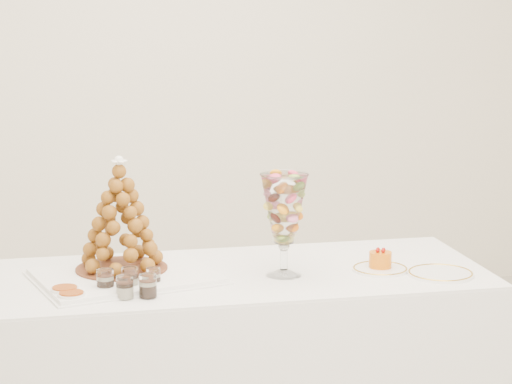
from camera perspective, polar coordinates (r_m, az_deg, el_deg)
name	(u,v)px	position (r m, az deg, el deg)	size (l,w,h in m)	color
buffet_table	(230,366)	(3.64, -1.49, -9.94)	(1.87, 0.85, 0.70)	white
lace_tray	(126,276)	(3.49, -7.44, -4.80)	(0.58, 0.44, 0.02)	white
macaron_vase	(284,210)	(3.45, 1.62, -1.04)	(0.16, 0.16, 0.36)	white
cake_plate	(380,269)	(3.59, 7.10, -4.40)	(0.20, 0.20, 0.01)	white
spare_plate	(440,274)	(3.57, 10.49, -4.62)	(0.23, 0.23, 0.01)	white
verrine_a	(105,281)	(3.34, -8.61, -5.03)	(0.06, 0.06, 0.08)	white
verrine_b	(130,279)	(3.35, -7.23, -4.94)	(0.06, 0.06, 0.08)	white
verrine_c	(153,277)	(3.38, -5.88, -4.88)	(0.05, 0.05, 0.06)	white
verrine_d	(125,287)	(3.26, -7.50, -5.43)	(0.06, 0.06, 0.08)	white
verrine_e	(148,286)	(3.26, -6.20, -5.37)	(0.06, 0.06, 0.08)	white
ramekin_back	(65,292)	(3.32, -10.87, -5.64)	(0.09, 0.09, 0.03)	white
ramekin_front	(72,297)	(3.26, -10.50, -5.94)	(0.09, 0.09, 0.03)	white
croquembouche	(120,215)	(3.50, -7.76, -1.30)	(0.34, 0.34, 0.40)	brown
mousse_cake	(380,259)	(3.59, 7.12, -3.84)	(0.08, 0.08, 0.07)	orange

